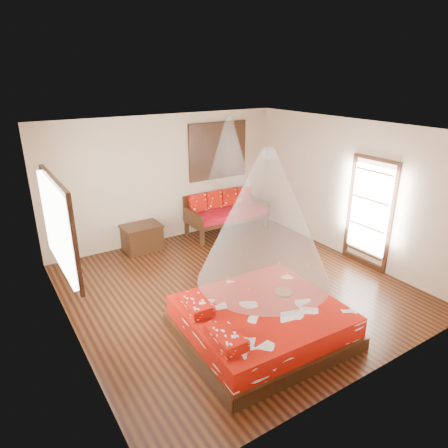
{
  "coord_description": "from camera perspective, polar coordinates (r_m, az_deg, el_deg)",
  "views": [
    {
      "loc": [
        -3.55,
        -5.21,
        3.64
      ],
      "look_at": [
        -0.06,
        0.26,
        1.15
      ],
      "focal_mm": 32.0,
      "sensor_mm": 36.0,
      "label": 1
    }
  ],
  "objects": [
    {
      "name": "room",
      "position": [
        6.69,
        1.65,
        1.43
      ],
      "size": [
        5.54,
        5.54,
        2.84
      ],
      "color": "black",
      "rests_on": "ground"
    },
    {
      "name": "bed",
      "position": [
        5.95,
        5.21,
        -13.77
      ],
      "size": [
        2.31,
        2.11,
        0.65
      ],
      "rotation": [
        0.0,
        0.0,
        -0.04
      ],
      "color": "black",
      "rests_on": "floor"
    },
    {
      "name": "daybed",
      "position": [
        9.55,
        0.21,
        1.96
      ],
      "size": [
        1.94,
        0.86,
        0.98
      ],
      "color": "black",
      "rests_on": "floor"
    },
    {
      "name": "storage_chest",
      "position": [
        8.81,
        -11.62,
        -1.85
      ],
      "size": [
        0.83,
        0.62,
        0.56
      ],
      "rotation": [
        0.0,
        0.0,
        0.03
      ],
      "color": "black",
      "rests_on": "floor"
    },
    {
      "name": "shutter_panel",
      "position": [
        9.47,
        -0.87,
        10.42
      ],
      "size": [
        1.52,
        0.06,
        1.32
      ],
      "color": "black",
      "rests_on": "wall_back"
    },
    {
      "name": "window_left",
      "position": [
        5.81,
        -22.26,
        -0.14
      ],
      "size": [
        0.1,
        1.74,
        1.34
      ],
      "color": "black",
      "rests_on": "wall_left"
    },
    {
      "name": "glazed_door",
      "position": [
        8.19,
        20.04,
        1.4
      ],
      "size": [
        0.08,
        1.02,
        2.16
      ],
      "color": "black",
      "rests_on": "floor"
    },
    {
      "name": "wine_tray",
      "position": [
        6.16,
        8.55,
        -9.29
      ],
      "size": [
        0.27,
        0.27,
        0.22
      ],
      "rotation": [
        0.0,
        0.0,
        -0.0
      ],
      "color": "brown",
      "rests_on": "bed"
    },
    {
      "name": "mosquito_net_main",
      "position": [
        5.23,
        5.98,
        0.86
      ],
      "size": [
        1.82,
        1.82,
        1.8
      ],
      "primitive_type": "cone",
      "color": "white",
      "rests_on": "ceiling"
    },
    {
      "name": "mosquito_net_daybed",
      "position": [
        9.06,
        0.7,
        10.58
      ],
      "size": [
        0.98,
        0.98,
        1.5
      ],
      "primitive_type": "cone",
      "color": "white",
      "rests_on": "ceiling"
    }
  ]
}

